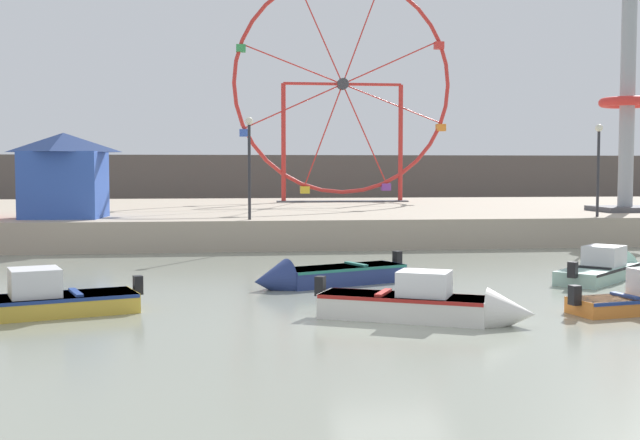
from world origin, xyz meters
name	(u,v)px	position (x,y,z in m)	size (l,w,h in m)	color
ground_plane	(391,321)	(0.00, 0.00, 0.00)	(240.00, 240.00, 0.00)	gray
quay_promenade	(288,218)	(0.00, 26.98, 0.62)	(110.00, 24.25, 1.23)	tan
distant_town_skyline	(264,181)	(0.00, 51.53, 2.20)	(140.00, 3.00, 4.40)	#564C47
motorboat_mustard_yellow	(18,303)	(-8.14, 1.42, 0.32)	(4.69, 2.72, 1.50)	gold
motorboat_navy_blue	(320,276)	(-0.89, 5.42, 0.28)	(4.73, 2.97, 1.16)	navy
motorboat_white_red_stripe	(433,305)	(0.89, -0.16, 0.36)	(4.64, 2.99, 1.34)	silver
motorboat_seafoam	(608,268)	(7.98, 6.04, 0.29)	(4.26, 4.20, 1.39)	#93BCAD
ferris_wheel_red_frame	(343,88)	(3.83, 32.41, 8.24)	(13.46, 1.20, 13.94)	red
drop_tower_steel_tower	(627,104)	(15.64, 19.75, 6.35)	(2.80, 2.80, 12.43)	#999EA3
carnival_booth_blue_tent	(64,174)	(-10.10, 17.75, 3.07)	(3.68, 3.25, 3.54)	#3356B7
promenade_lamp_near	(598,156)	(12.38, 15.89, 3.81)	(0.32, 0.32, 3.94)	#2D2D33
promenade_lamp_far	(249,153)	(-2.49, 15.69, 3.91)	(0.32, 0.32, 4.12)	#2D2D33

